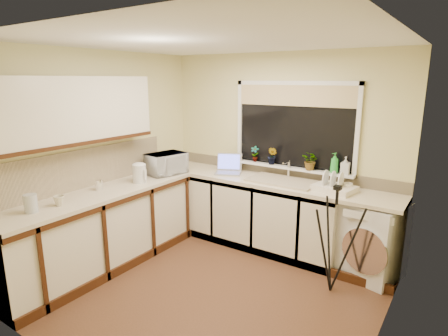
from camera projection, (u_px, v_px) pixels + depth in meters
floor at (212, 288)px, 3.86m from camera, size 3.20×3.20×0.00m
ceiling at (210, 41)px, 3.29m from camera, size 3.20×3.20×0.00m
wall_back at (279, 150)px, 4.78m from camera, size 3.20×0.00×3.20m
wall_front at (73, 223)px, 2.37m from camera, size 3.20×0.00×3.20m
wall_left at (103, 156)px, 4.44m from camera, size 0.00×3.00×3.00m
wall_right at (388, 205)px, 2.71m from camera, size 0.00×3.00×3.00m
base_cabinet_back at (245, 210)px, 4.90m from camera, size 2.55×0.60×0.86m
base_cabinet_left at (104, 231)px, 4.23m from camera, size 0.54×2.40×0.86m
worktop_back at (267, 181)px, 4.62m from camera, size 3.20×0.60×0.04m
worktop_left at (101, 194)px, 4.12m from camera, size 0.60×2.40×0.04m
upper_cabinet at (73, 111)px, 3.86m from camera, size 0.28×1.90×0.70m
splashback_left at (83, 169)px, 4.22m from camera, size 0.02×2.40×0.45m
splashback_back at (278, 170)px, 4.83m from camera, size 3.20×0.02×0.14m
window_glass at (294, 126)px, 4.59m from camera, size 1.50×0.02×1.00m
window_blind at (295, 96)px, 4.48m from camera, size 1.50×0.02×0.25m
windowsill at (290, 168)px, 4.66m from camera, size 1.60×0.14×0.03m
sink at (282, 181)px, 4.51m from camera, size 0.82×0.46×0.03m
faucet at (289, 170)px, 4.63m from camera, size 0.03×0.03×0.24m
washing_machine at (371, 239)px, 4.04m from camera, size 0.72×0.71×0.84m
laptop at (229, 168)px, 4.96m from camera, size 0.43×0.41×0.25m
kettle at (139, 174)px, 4.47m from camera, size 0.17×0.17×0.22m
dish_rack at (334, 188)px, 4.14m from camera, size 0.48×0.40×0.06m
tripod at (334, 240)px, 3.69m from camera, size 0.62×0.62×1.12m
glass_jug at (31, 203)px, 3.47m from camera, size 0.12×0.12×0.18m
steel_jar at (99, 185)px, 4.18m from camera, size 0.09×0.09×0.12m
microwave at (166, 164)px, 4.88m from camera, size 0.43×0.55×0.27m
plant_a at (255, 154)px, 4.91m from camera, size 0.13×0.10×0.21m
plant_b at (272, 156)px, 4.74m from camera, size 0.15×0.14×0.23m
plant_d at (311, 161)px, 4.46m from camera, size 0.25×0.23×0.23m
soap_bottle_green at (335, 163)px, 4.30m from camera, size 0.12×0.12×0.24m
soap_bottle_clear at (345, 165)px, 4.27m from camera, size 0.10×0.10×0.20m
cup_back at (348, 187)px, 4.14m from camera, size 0.14×0.14×0.09m
cup_left at (59, 201)px, 3.66m from camera, size 0.11×0.11×0.10m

